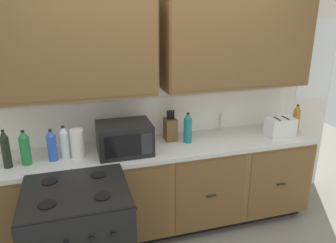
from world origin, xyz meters
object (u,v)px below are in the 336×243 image
object	(u,v)px
bottle_green	(25,148)
bottle_blue	(52,145)
stove_range	(80,243)
bottle_clear	(64,142)
bottle_dark	(6,149)
toaster	(280,127)
knife_block	(170,129)
microwave	(124,138)
bottle_amber	(296,119)
bottle_teal	(188,128)
paper_towel_roll	(78,143)

from	to	relation	value
bottle_green	bottle_blue	bearing A→B (deg)	4.83
stove_range	bottle_green	distance (m)	0.91
bottle_clear	bottle_dark	bearing A→B (deg)	-172.19
toaster	knife_block	world-z (taller)	knife_block
bottle_blue	microwave	bearing A→B (deg)	-1.78
bottle_amber	bottle_teal	size ratio (longest dim) A/B	1.00
bottle_green	bottle_blue	distance (m)	0.21
bottle_green	paper_towel_roll	bearing A→B (deg)	2.29
bottle_amber	bottle_blue	xyz separation A→B (m)	(-2.44, 0.00, -0.01)
microwave	knife_block	world-z (taller)	knife_block
microwave	toaster	bearing A→B (deg)	-1.27
bottle_dark	bottle_green	distance (m)	0.14
stove_range	microwave	size ratio (longest dim) A/B	1.98
microwave	toaster	distance (m)	1.60
stove_range	bottle_clear	world-z (taller)	bottle_clear
toaster	knife_block	xyz separation A→B (m)	(-1.11, 0.21, 0.02)
paper_towel_roll	bottle_teal	distance (m)	1.04
bottle_amber	bottle_green	bearing A→B (deg)	-179.69
bottle_amber	bottle_teal	world-z (taller)	same
bottle_dark	bottle_teal	bearing A→B (deg)	3.17
bottle_green	microwave	bearing A→B (deg)	-0.10
bottle_clear	knife_block	bearing A→B (deg)	7.63
microwave	bottle_clear	size ratio (longest dim) A/B	1.64
bottle_amber	bottle_green	world-z (taller)	same
bottle_green	bottle_clear	world-z (taller)	bottle_green
stove_range	bottle_teal	distance (m)	1.40
bottle_blue	bottle_green	bearing A→B (deg)	-175.17
knife_block	toaster	bearing A→B (deg)	-10.89
bottle_green	bottle_blue	xyz separation A→B (m)	(0.21, 0.02, -0.01)
bottle_dark	bottle_teal	world-z (taller)	bottle_dark
bottle_amber	bottle_blue	size ratio (longest dim) A/B	1.07
bottle_teal	bottle_blue	bearing A→B (deg)	-177.64
bottle_teal	bottle_clear	world-z (taller)	bottle_teal
stove_range	bottle_dark	world-z (taller)	bottle_dark
bottle_green	bottle_clear	distance (m)	0.32
microwave	bottle_teal	world-z (taller)	bottle_teal
paper_towel_roll	bottle_blue	xyz separation A→B (m)	(-0.21, 0.00, 0.01)
microwave	bottle_clear	distance (m)	0.52
toaster	bottle_amber	distance (m)	0.23
knife_block	bottle_teal	bearing A→B (deg)	-36.97
microwave	toaster	xyz separation A→B (m)	(1.60, -0.04, -0.04)
knife_block	bottle_green	bearing A→B (deg)	-172.32
bottle_green	bottle_blue	size ratio (longest dim) A/B	1.07
microwave	bottle_green	bearing A→B (deg)	179.90
bottle_blue	bottle_dark	bearing A→B (deg)	-174.01
bottle_clear	stove_range	bearing A→B (deg)	-84.47
bottle_teal	microwave	bearing A→B (deg)	-173.57
microwave	bottle_amber	distance (m)	1.82
bottle_dark	bottle_teal	xyz separation A→B (m)	(1.60, 0.09, -0.01)
bottle_green	toaster	bearing A→B (deg)	-0.87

